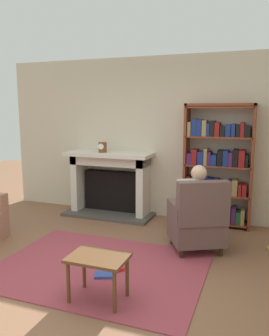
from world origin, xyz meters
TOP-DOWN VIEW (x-y plane):
  - ground at (0.00, 0.00)m, footprint 14.00×14.00m
  - back_wall at (0.00, 2.55)m, footprint 5.60×0.10m
  - area_rug at (0.00, 0.30)m, footprint 2.40×1.80m
  - fireplace at (-0.75, 2.30)m, footprint 1.54×0.64m
  - mantel_clock at (-0.85, 2.20)m, footprint 0.14×0.14m
  - bookshelf at (1.06, 2.33)m, footprint 1.05×0.32m
  - armchair_reading at (0.98, 1.18)m, footprint 0.86×0.85m
  - seated_reader at (0.92, 1.28)m, footprint 0.53×0.60m
  - side_table at (0.29, -0.32)m, footprint 0.56×0.39m
  - scattered_books at (0.17, 0.23)m, footprint 0.30×0.43m

SIDE VIEW (x-z plane):
  - ground at x=0.00m, z-range 0.00..0.00m
  - area_rug at x=0.00m, z-range 0.00..0.01m
  - scattered_books at x=0.17m, z-range 0.01..0.05m
  - side_table at x=0.29m, z-range 0.15..0.60m
  - armchair_reading at x=0.98m, z-range -0.06..0.91m
  - fireplace at x=-0.75m, z-range 0.03..1.14m
  - seated_reader at x=0.92m, z-range 0.05..1.19m
  - bookshelf at x=1.06m, z-range -0.02..1.90m
  - mantel_clock at x=-0.85m, z-range 1.11..1.28m
  - back_wall at x=0.00m, z-range 0.00..2.70m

